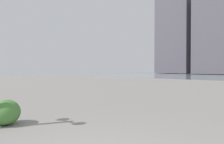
# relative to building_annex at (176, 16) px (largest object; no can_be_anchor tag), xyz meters

# --- Properties ---
(building_slab) EXTENTS (13.38, 12.65, 26.89)m
(building_slab) POSITION_rel_building_annex_xyz_m (-14.18, 2.00, -7.19)
(building_slab) COLOR #5B5660
(building_slab) RESTS_ON ground
(building_annex) EXTENTS (10.67, 11.31, 39.20)m
(building_annex) POSITION_rel_building_annex_xyz_m (0.00, 0.00, 0.00)
(building_annex) COLOR #5B5660
(building_annex) RESTS_ON ground
(shrub_round) EXTENTS (0.79, 0.71, 0.67)m
(shrub_round) POSITION_rel_building_annex_xyz_m (-19.50, 64.57, -19.26)
(shrub_round) COLOR #477F38
(shrub_round) RESTS_ON ground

